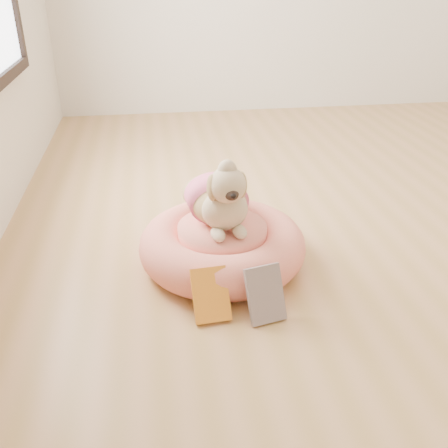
{
  "coord_description": "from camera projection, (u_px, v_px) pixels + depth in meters",
  "views": [
    {
      "loc": [
        -1.24,
        -2.25,
        1.19
      ],
      "look_at": [
        -0.96,
        -0.41,
        0.22
      ],
      "focal_mm": 40.0,
      "sensor_mm": 36.0,
      "label": 1
    }
  ],
  "objects": [
    {
      "name": "floor",
      "position": [
        388.0,
        213.0,
        2.69
      ],
      "size": [
        4.5,
        4.5,
        0.0
      ],
      "primitive_type": "plane",
      "color": "#B5884B",
      "rests_on": "ground"
    },
    {
      "name": "book_white",
      "position": [
        265.0,
        294.0,
        1.85
      ],
      "size": [
        0.16,
        0.14,
        0.2
      ],
      "primitive_type": "cube",
      "rotation": [
        -0.44,
        0.0,
        0.22
      ],
      "color": "silver",
      "rests_on": "floor"
    },
    {
      "name": "pet_bed",
      "position": [
        222.0,
        245.0,
        2.2
      ],
      "size": [
        0.73,
        0.73,
        0.19
      ],
      "color": "#E65A5A",
      "rests_on": "floor"
    },
    {
      "name": "dog",
      "position": [
        219.0,
        186.0,
        2.11
      ],
      "size": [
        0.37,
        0.49,
        0.34
      ],
      "primitive_type": null,
      "rotation": [
        0.0,
        0.0,
        0.11
      ],
      "color": "olive",
      "rests_on": "pet_bed"
    },
    {
      "name": "book_yellow",
      "position": [
        211.0,
        295.0,
        1.87
      ],
      "size": [
        0.15,
        0.15,
        0.18
      ],
      "primitive_type": "cube",
      "rotation": [
        -0.62,
        0.0,
        0.08
      ],
      "color": "gold",
      "rests_on": "floor"
    }
  ]
}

